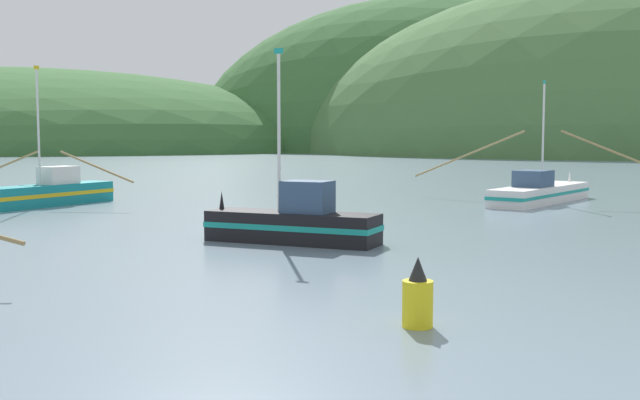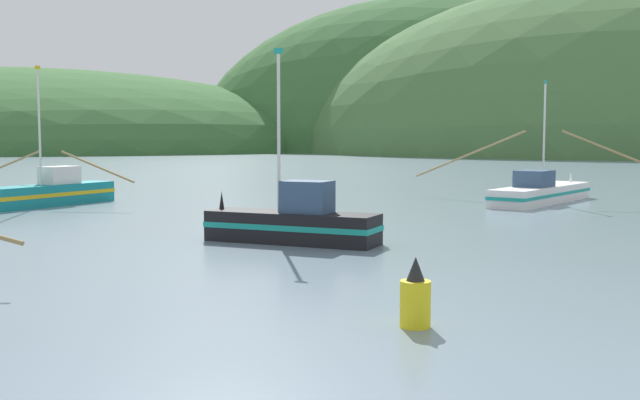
# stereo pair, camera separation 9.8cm
# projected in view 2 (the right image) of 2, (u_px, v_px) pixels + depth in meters

# --- Properties ---
(hill_mid_right) EXTENTS (213.67, 170.93, 48.31)m
(hill_mid_right) POSITION_uv_depth(u_px,v_px,m) (9.00, 150.00, 230.45)
(hill_mid_right) COLOR #386633
(hill_mid_right) RESTS_ON ground
(hill_far_left) EXTENTS (143.80, 115.04, 88.59)m
(hill_far_left) POSITION_uv_depth(u_px,v_px,m) (435.00, 150.00, 220.44)
(hill_far_left) COLOR #386633
(hill_far_left) RESTS_ON ground
(fishing_boat_white) EXTENTS (15.63, 10.88, 7.26)m
(fishing_boat_white) POSITION_uv_depth(u_px,v_px,m) (541.00, 192.00, 44.49)
(fishing_boat_white) COLOR white
(fishing_boat_white) RESTS_ON ground
(fishing_boat_teal) EXTENTS (11.94, 8.46, 7.88)m
(fishing_boat_teal) POSITION_uv_depth(u_px,v_px,m) (52.00, 192.00, 42.94)
(fishing_boat_teal) COLOR #147F84
(fishing_boat_teal) RESTS_ON ground
(fishing_boat_black) EXTENTS (6.82, 3.04, 7.17)m
(fishing_boat_black) POSITION_uv_depth(u_px,v_px,m) (294.00, 222.00, 27.72)
(fishing_boat_black) COLOR black
(fishing_boat_black) RESTS_ON ground
(channel_buoy) EXTENTS (0.64, 0.64, 1.47)m
(channel_buoy) POSITION_uv_depth(u_px,v_px,m) (415.00, 298.00, 15.43)
(channel_buoy) COLOR yellow
(channel_buoy) RESTS_ON ground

